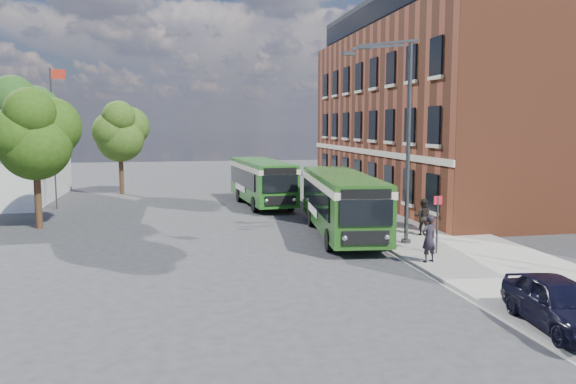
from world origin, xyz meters
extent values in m
plane|color=#2C2C2F|center=(0.00, 0.00, 0.00)|extent=(120.00, 120.00, 0.00)
cube|color=gray|center=(7.00, 8.00, 0.07)|extent=(6.00, 48.00, 0.15)
cube|color=beige|center=(3.95, 8.00, 0.01)|extent=(0.12, 48.00, 0.01)
cube|color=brown|center=(14.00, 12.00, 6.00)|extent=(12.00, 26.00, 12.00)
cube|color=beige|center=(7.96, 12.00, 3.60)|extent=(0.12, 26.00, 0.35)
cube|color=black|center=(14.00, 12.00, 13.10)|extent=(10.80, 24.80, 2.20)
cube|color=black|center=(8.57, 12.00, 13.10)|extent=(0.08, 24.00, 1.40)
cylinder|color=#37393C|center=(-12.50, 13.00, 4.50)|extent=(0.10, 0.10, 9.00)
cube|color=red|center=(-12.05, 13.00, 8.60)|extent=(0.90, 0.02, 0.60)
cylinder|color=#37393C|center=(5.20, -2.00, 0.15)|extent=(0.44, 0.44, 0.30)
cylinder|color=#37393C|center=(5.20, -2.00, 4.50)|extent=(0.18, 0.18, 9.00)
cube|color=#37393C|center=(3.96, -2.60, 8.80)|extent=(2.58, 0.46, 0.37)
cube|color=#37393C|center=(3.96, -1.40, 8.80)|extent=(2.58, 0.46, 0.37)
cube|color=#37393C|center=(2.73, -3.08, 8.55)|extent=(0.55, 0.22, 0.16)
cube|color=#37393C|center=(2.73, -0.92, 8.55)|extent=(0.55, 0.22, 0.16)
cylinder|color=#37393C|center=(5.60, -4.20, 1.25)|extent=(0.08, 0.08, 2.50)
cube|color=red|center=(5.60, -4.20, 2.35)|extent=(0.35, 0.04, 0.35)
cube|color=#214D17|center=(3.07, 1.01, 1.77)|extent=(3.66, 10.91, 2.45)
cube|color=#214D17|center=(3.07, 1.01, 0.50)|extent=(3.71, 10.95, 0.14)
cube|color=black|center=(1.83, 1.44, 1.90)|extent=(1.06, 8.85, 1.10)
cube|color=black|center=(4.38, 1.16, 1.90)|extent=(1.06, 8.85, 1.10)
cube|color=beige|center=(3.07, 1.01, 2.60)|extent=(3.73, 10.98, 0.32)
cube|color=#214D17|center=(3.07, 1.01, 2.96)|extent=(3.55, 10.80, 0.12)
cube|color=black|center=(2.48, -4.34, 1.95)|extent=(2.15, 0.32, 1.05)
cube|color=black|center=(2.48, -4.35, 2.70)|extent=(2.00, 0.30, 0.38)
cube|color=black|center=(2.48, -4.35, 0.95)|extent=(1.90, 0.29, 0.55)
sphere|color=silver|center=(1.64, -4.24, 0.95)|extent=(0.26, 0.26, 0.26)
sphere|color=silver|center=(3.33, -4.43, 0.95)|extent=(0.26, 0.26, 0.26)
cube|color=black|center=(3.67, 6.35, 2.00)|extent=(2.00, 0.30, 0.90)
cube|color=white|center=(1.90, 2.14, 1.15)|extent=(0.39, 3.18, 0.45)
cylinder|color=black|center=(1.52, -2.39, 0.50)|extent=(0.39, 1.02, 1.00)
cylinder|color=black|center=(3.85, -2.65, 0.50)|extent=(0.39, 1.02, 1.00)
cylinder|color=black|center=(2.19, 3.67, 0.50)|extent=(0.39, 1.02, 1.00)
cylinder|color=black|center=(4.52, 3.41, 0.50)|extent=(0.39, 1.02, 1.00)
cube|color=#235F1D|center=(0.81, 12.11, 1.77)|extent=(3.26, 9.79, 2.45)
cube|color=#235F1D|center=(0.81, 12.11, 0.50)|extent=(3.30, 9.84, 0.14)
cube|color=black|center=(-0.49, 12.31, 1.90)|extent=(0.70, 7.81, 1.10)
cube|color=black|center=(2.06, 12.51, 1.90)|extent=(0.70, 7.81, 1.10)
cube|color=beige|center=(0.81, 12.11, 2.60)|extent=(3.32, 9.86, 0.32)
cube|color=#235F1D|center=(0.81, 12.11, 2.96)|extent=(3.15, 9.69, 0.12)
cube|color=black|center=(1.19, 7.28, 1.95)|extent=(2.15, 0.25, 1.05)
cube|color=black|center=(1.20, 7.27, 2.70)|extent=(2.00, 0.24, 0.38)
cube|color=black|center=(1.20, 7.27, 0.95)|extent=(1.90, 0.23, 0.55)
sphere|color=silver|center=(0.35, 7.23, 0.95)|extent=(0.26, 0.26, 0.26)
sphere|color=silver|center=(2.04, 7.36, 0.95)|extent=(0.26, 0.26, 0.26)
cube|color=black|center=(0.43, 16.94, 2.00)|extent=(2.00, 0.24, 0.90)
cube|color=white|center=(-0.56, 13.01, 1.15)|extent=(0.29, 3.19, 0.45)
cylinder|color=black|center=(-0.12, 9.01, 0.50)|extent=(0.36, 1.02, 1.00)
cylinder|color=black|center=(2.22, 9.20, 0.50)|extent=(0.36, 1.02, 1.00)
cylinder|color=black|center=(-0.52, 14.02, 0.50)|extent=(0.36, 1.02, 1.00)
cylinder|color=black|center=(1.82, 14.21, 0.50)|extent=(0.36, 1.02, 1.00)
imported|color=black|center=(4.80, -12.78, 0.82)|extent=(2.07, 4.12, 1.35)
imported|color=black|center=(4.60, -5.55, 1.08)|extent=(0.79, 0.65, 1.86)
imported|color=black|center=(6.70, -0.44, 1.03)|extent=(1.06, 0.97, 1.75)
cylinder|color=#3A2515|center=(-11.97, 5.83, 1.56)|extent=(0.36, 0.36, 3.11)
sphere|color=#25430E|center=(-11.97, 5.83, 4.39)|extent=(3.68, 3.68, 3.68)
sphere|color=#25430E|center=(-11.26, 6.40, 5.31)|extent=(3.11, 3.11, 3.11)
sphere|color=#25430E|center=(-12.61, 5.34, 4.95)|extent=(2.83, 2.83, 2.83)
sphere|color=#25430E|center=(-11.97, 5.12, 6.02)|extent=(2.55, 2.55, 2.55)
cylinder|color=#3A2515|center=(-14.47, 12.56, 1.80)|extent=(0.36, 0.36, 3.59)
sphere|color=#204217|center=(-14.47, 12.56, 5.06)|extent=(4.24, 4.24, 4.24)
sphere|color=#204217|center=(-13.65, 13.22, 6.12)|extent=(3.59, 3.59, 3.59)
sphere|color=#204217|center=(-15.20, 11.99, 5.71)|extent=(3.26, 3.26, 3.26)
sphere|color=#204217|center=(-14.47, 11.75, 6.94)|extent=(2.94, 2.94, 2.94)
cylinder|color=#3A2515|center=(-9.08, 20.47, 1.55)|extent=(0.36, 0.36, 3.10)
sphere|color=#304C15|center=(-9.08, 20.47, 4.37)|extent=(3.67, 3.67, 3.67)
sphere|color=#304C15|center=(-8.37, 21.04, 5.29)|extent=(3.10, 3.10, 3.10)
sphere|color=#304C15|center=(-9.71, 19.98, 4.94)|extent=(2.82, 2.82, 2.82)
sphere|color=#304C15|center=(-9.08, 19.77, 6.00)|extent=(2.54, 2.54, 2.54)
camera|label=1|loc=(-4.87, -25.22, 5.40)|focal=35.00mm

